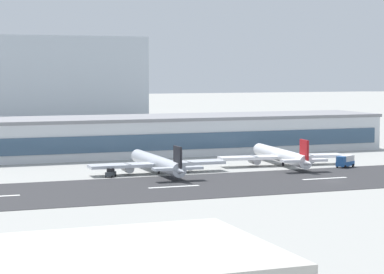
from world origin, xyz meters
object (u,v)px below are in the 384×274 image
at_px(service_baggage_tug_0, 111,173).
at_px(service_box_truck_1, 345,161).
at_px(airliner_black_tail_gate_0, 159,163).
at_px(distant_hotel_block, 14,82).
at_px(terminal_building, 161,135).
at_px(airliner_red_tail_gate_1, 283,156).

relative_size(service_baggage_tug_0, service_box_truck_1, 0.54).
bearing_deg(airliner_black_tail_gate_0, distant_hotel_block, 3.43).
xyz_separation_m(distant_hotel_block, airliner_black_tail_gate_0, (9.88, -183.61, -18.38)).
xyz_separation_m(distant_hotel_block, service_box_truck_1, (61.26, -188.84, -19.25)).
bearing_deg(service_box_truck_1, distant_hotel_block, -100.30).
height_order(distant_hotel_block, service_box_truck_1, distant_hotel_block).
height_order(terminal_building, service_baggage_tug_0, terminal_building).
bearing_deg(service_box_truck_1, airliner_black_tail_gate_0, -34.08).
height_order(airliner_black_tail_gate_0, service_box_truck_1, airliner_black_tail_gate_0).
xyz_separation_m(service_baggage_tug_0, service_box_truck_1, (64.38, -3.52, 0.74)).
height_order(terminal_building, distant_hotel_block, distant_hotel_block).
relative_size(airliner_black_tail_gate_0, airliner_red_tail_gate_1, 0.99).
height_order(airliner_red_tail_gate_1, service_box_truck_1, airliner_red_tail_gate_1).
distance_m(airliner_black_tail_gate_0, service_baggage_tug_0, 13.21).
distance_m(distant_hotel_block, service_baggage_tug_0, 186.42).
xyz_separation_m(airliner_black_tail_gate_0, service_box_truck_1, (51.38, -5.23, -0.87)).
bearing_deg(terminal_building, service_box_truck_1, -56.19).
bearing_deg(distant_hotel_block, terminal_building, -79.15).
xyz_separation_m(airliner_red_tail_gate_1, service_baggage_tug_0, (-50.31, -5.81, -1.64)).
distance_m(terminal_building, service_box_truck_1, 63.21).
distance_m(terminal_building, distant_hotel_block, 139.73).
bearing_deg(airliner_red_tail_gate_1, airliner_black_tail_gate_0, 101.99).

